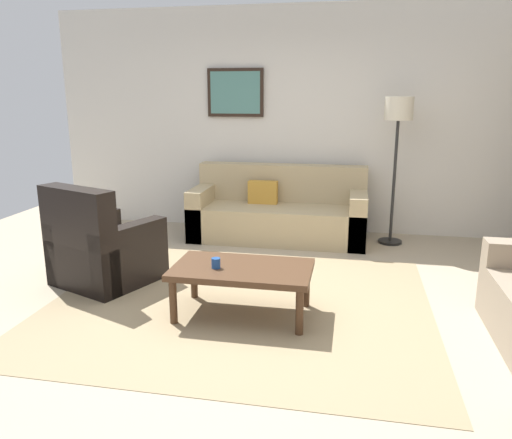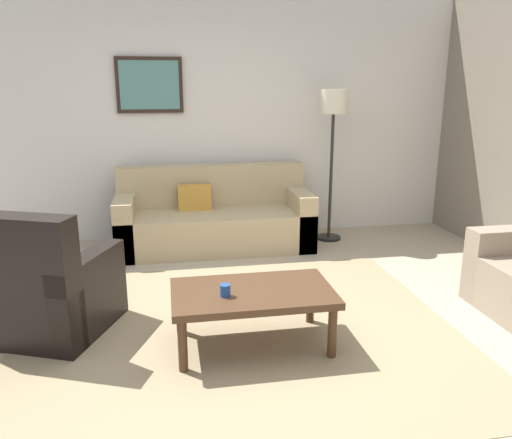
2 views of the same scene
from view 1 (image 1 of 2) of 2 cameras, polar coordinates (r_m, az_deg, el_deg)
ground_plane at (r=4.31m, az=-1.97°, el=-9.65°), size 8.00×8.00×0.00m
rear_partition at (r=6.51m, az=3.17°, el=11.16°), size 6.00×0.12×2.80m
area_rug at (r=4.31m, az=-1.97°, el=-9.60°), size 3.19×2.74×0.01m
couch_main at (r=6.19m, az=2.68°, el=0.70°), size 2.10×0.86×0.88m
armchair_leather at (r=4.88m, az=-17.30°, el=-3.58°), size 1.04×1.04×0.95m
coffee_table at (r=3.99m, az=-1.59°, el=-6.10°), size 1.10×0.64×0.41m
cup at (r=3.94m, az=-4.60°, el=-4.99°), size 0.07×0.07×0.08m
lamp_standing at (r=5.98m, az=15.91°, el=10.47°), size 0.32×0.32×1.71m
framed_artwork at (r=6.53m, az=-2.37°, el=14.29°), size 0.72×0.04×0.60m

